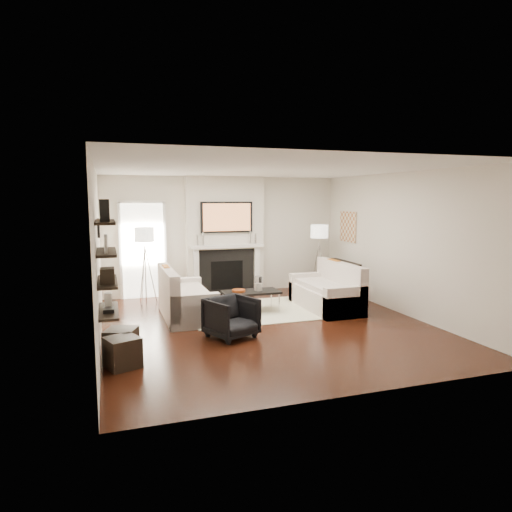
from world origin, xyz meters
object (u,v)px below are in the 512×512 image
object	(u,v)px
loveseat_left_base	(187,306)
armchair	(231,316)
lamp_left_shade	(144,235)
loveseat_right_base	(325,298)
coffee_table	(251,292)
lamp_right_shade	(319,231)
ottoman_near	(121,343)

from	to	relation	value
loveseat_left_base	armchair	xyz separation A→B (m)	(0.47, -1.46, 0.14)
lamp_left_shade	loveseat_right_base	bearing A→B (deg)	-26.83
loveseat_left_base	armchair	distance (m)	1.54
coffee_table	lamp_right_shade	world-z (taller)	lamp_right_shade
coffee_table	armchair	size ratio (longest dim) A/B	1.55
coffee_table	lamp_right_shade	size ratio (longest dim) A/B	2.75
loveseat_right_base	ottoman_near	size ratio (longest dim) A/B	4.50
lamp_left_shade	lamp_right_shade	world-z (taller)	same
lamp_left_shade	ottoman_near	world-z (taller)	lamp_left_shade
loveseat_right_base	lamp_right_shade	distance (m)	1.93
lamp_right_shade	ottoman_near	world-z (taller)	lamp_right_shade
loveseat_right_base	coffee_table	xyz separation A→B (m)	(-1.51, 0.19, 0.19)
armchair	coffee_table	bearing A→B (deg)	37.72
loveseat_left_base	coffee_table	world-z (taller)	same
lamp_right_shade	coffee_table	bearing A→B (deg)	-149.45
loveseat_right_base	lamp_right_shade	world-z (taller)	lamp_right_shade
loveseat_right_base	armchair	world-z (taller)	armchair
lamp_left_shade	ottoman_near	size ratio (longest dim) A/B	1.00
loveseat_right_base	coffee_table	distance (m)	1.53
lamp_left_shade	lamp_right_shade	size ratio (longest dim) A/B	1.00
armchair	lamp_left_shade	world-z (taller)	lamp_left_shade
armchair	loveseat_left_base	bearing A→B (deg)	84.16
loveseat_right_base	ottoman_near	bearing A→B (deg)	-157.80
lamp_left_shade	lamp_right_shade	distance (m)	3.91
ottoman_near	coffee_table	bearing A→B (deg)	36.17
lamp_right_shade	ottoman_near	bearing A→B (deg)	-146.27
loveseat_left_base	coffee_table	size ratio (longest dim) A/B	1.64
coffee_table	lamp_left_shade	bearing A→B (deg)	140.88
loveseat_left_base	coffee_table	bearing A→B (deg)	-1.57
armchair	lamp_right_shade	world-z (taller)	lamp_right_shade
loveseat_left_base	ottoman_near	size ratio (longest dim) A/B	4.50
loveseat_right_base	loveseat_left_base	bearing A→B (deg)	175.39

